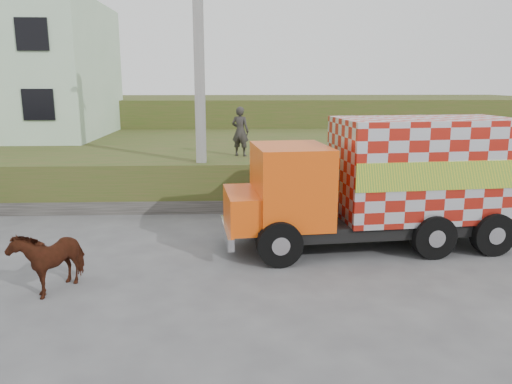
{
  "coord_description": "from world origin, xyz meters",
  "views": [
    {
      "loc": [
        0.02,
        -10.84,
        3.94
      ],
      "look_at": [
        0.55,
        1.12,
        1.3
      ],
      "focal_mm": 35.0,
      "sensor_mm": 36.0,
      "label": 1
    }
  ],
  "objects_px": {
    "utility_pole": "(200,78)",
    "pedestrian": "(240,131)",
    "cow": "(50,258)",
    "cargo_truck": "(386,181)"
  },
  "relations": [
    {
      "from": "utility_pole",
      "to": "pedestrian",
      "type": "relative_size",
      "value": 4.83
    },
    {
      "from": "cow",
      "to": "pedestrian",
      "type": "relative_size",
      "value": 0.9
    },
    {
      "from": "cow",
      "to": "cargo_truck",
      "type": "bearing_deg",
      "value": 41.61
    },
    {
      "from": "cargo_truck",
      "to": "pedestrian",
      "type": "bearing_deg",
      "value": 118.02
    },
    {
      "from": "utility_pole",
      "to": "cow",
      "type": "height_order",
      "value": "utility_pole"
    },
    {
      "from": "utility_pole",
      "to": "cargo_truck",
      "type": "relative_size",
      "value": 1.12
    },
    {
      "from": "pedestrian",
      "to": "utility_pole",
      "type": "bearing_deg",
      "value": 70.68
    },
    {
      "from": "cow",
      "to": "utility_pole",
      "type": "bearing_deg",
      "value": 91.09
    },
    {
      "from": "cargo_truck",
      "to": "cow",
      "type": "relative_size",
      "value": 4.8
    },
    {
      "from": "utility_pole",
      "to": "cow",
      "type": "bearing_deg",
      "value": -112.53
    }
  ]
}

